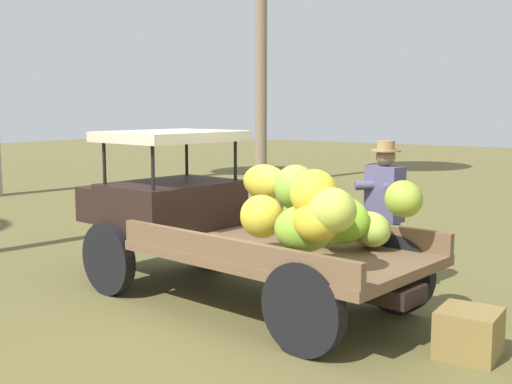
# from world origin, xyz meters

# --- Properties ---
(ground_plane) EXTENTS (60.00, 60.00, 0.00)m
(ground_plane) POSITION_xyz_m (0.00, 0.00, 0.00)
(ground_plane) COLOR brown
(truck) EXTENTS (4.58, 2.17, 1.86)m
(truck) POSITION_xyz_m (0.16, -0.12, 0.92)
(truck) COLOR black
(truck) RESTS_ON ground
(farmer) EXTENTS (0.52, 0.49, 1.76)m
(farmer) POSITION_xyz_m (-1.15, -1.27, 1.01)
(farmer) COLOR #344B50
(farmer) RESTS_ON ground
(wooden_crate) EXTENTS (0.52, 0.53, 0.41)m
(wooden_crate) POSITION_xyz_m (-2.53, 0.05, 0.21)
(wooden_crate) COLOR olive
(wooden_crate) RESTS_ON ground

